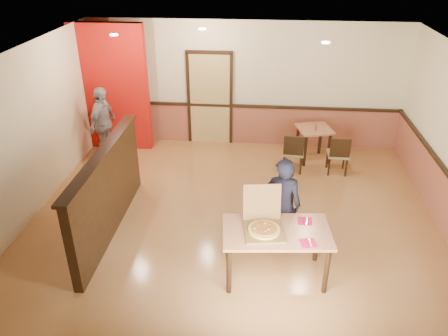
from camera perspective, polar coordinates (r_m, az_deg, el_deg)
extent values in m
plane|color=#B37B45|center=(7.40, 1.20, -7.87)|extent=(7.00, 7.00, 0.00)
plane|color=black|center=(6.19, 1.46, 13.65)|extent=(7.00, 7.00, 0.00)
plane|color=beige|center=(9.93, 2.82, 10.79)|extent=(7.00, 0.00, 7.00)
plane|color=beige|center=(7.72, -25.59, 2.80)|extent=(0.00, 7.00, 7.00)
cube|color=#97533C|center=(10.22, 2.69, 5.65)|extent=(7.00, 0.04, 0.90)
cube|color=black|center=(10.04, 2.74, 8.09)|extent=(7.00, 0.06, 0.06)
cube|color=tan|center=(10.07, -1.85, 8.95)|extent=(0.90, 0.06, 2.10)
cube|color=black|center=(7.24, -14.89, -3.17)|extent=(0.14, 3.00, 1.40)
cube|color=black|center=(6.90, -15.61, 1.95)|extent=(0.20, 3.10, 0.05)
cube|color=#B4120C|center=(10.01, -14.42, 10.09)|extent=(1.60, 0.20, 2.78)
cylinder|color=#FFEFB2|center=(8.38, -14.18, 16.52)|extent=(0.14, 0.14, 0.02)
cylinder|color=#FFEFB2|center=(8.70, -2.84, 17.69)|extent=(0.14, 0.14, 0.02)
cylinder|color=#FFEFB2|center=(7.70, 13.15, 15.68)|extent=(0.14, 0.14, 0.02)
cube|color=#AA6D47|center=(6.06, 6.90, -8.27)|extent=(1.54, 0.97, 0.04)
cylinder|color=black|center=(6.00, 0.66, -13.28)|extent=(0.07, 0.07, 0.75)
cylinder|color=black|center=(6.53, 0.59, -9.35)|extent=(0.07, 0.07, 0.75)
cylinder|color=black|center=(6.16, 13.25, -12.94)|extent=(0.07, 0.07, 0.75)
cylinder|color=black|center=(6.67, 12.05, -9.14)|extent=(0.07, 0.07, 0.75)
cube|color=olive|center=(6.84, 7.36, -6.64)|extent=(0.53, 0.53, 0.06)
cube|color=black|center=(6.88, 7.22, -3.87)|extent=(0.45, 0.10, 0.45)
cylinder|color=black|center=(6.81, 5.84, -9.46)|extent=(0.04, 0.04, 0.41)
cylinder|color=black|center=(7.12, 5.44, -7.57)|extent=(0.04, 0.04, 0.41)
cylinder|color=black|center=(6.88, 9.09, -9.32)|extent=(0.04, 0.04, 0.41)
cylinder|color=black|center=(7.18, 8.54, -7.45)|extent=(0.04, 0.04, 0.41)
cube|color=olive|center=(9.08, 9.04, 2.09)|extent=(0.45, 0.45, 0.05)
cube|color=black|center=(8.81, 9.10, 2.89)|extent=(0.40, 0.07, 0.40)
cylinder|color=black|center=(9.34, 10.03, 1.15)|extent=(0.04, 0.04, 0.36)
cylinder|color=black|center=(9.03, 9.98, 0.17)|extent=(0.04, 0.04, 0.36)
cylinder|color=black|center=(9.34, 7.91, 1.32)|extent=(0.04, 0.04, 0.36)
cylinder|color=black|center=(9.03, 7.79, 0.35)|extent=(0.04, 0.04, 0.36)
cube|color=olive|center=(9.19, 14.64, 1.78)|extent=(0.42, 0.42, 0.05)
cube|color=black|center=(8.93, 14.96, 2.54)|extent=(0.40, 0.04, 0.39)
cylinder|color=black|center=(9.47, 15.36, 0.91)|extent=(0.04, 0.04, 0.36)
cylinder|color=black|center=(9.17, 15.64, -0.05)|extent=(0.04, 0.04, 0.36)
cylinder|color=black|center=(9.42, 13.32, 1.02)|extent=(0.04, 0.04, 0.36)
cylinder|color=black|center=(9.12, 13.54, 0.05)|extent=(0.04, 0.04, 0.36)
cube|color=#AA6D47|center=(9.50, 11.73, 5.01)|extent=(0.84, 0.84, 0.04)
cylinder|color=black|center=(9.34, 10.53, 2.23)|extent=(0.07, 0.07, 0.70)
cylinder|color=black|center=(9.79, 9.56, 3.56)|extent=(0.07, 0.07, 0.70)
cylinder|color=black|center=(9.52, 13.54, 2.42)|extent=(0.07, 0.07, 0.70)
cylinder|color=black|center=(9.96, 12.46, 3.72)|extent=(0.07, 0.07, 0.70)
imported|color=black|center=(6.61, 7.60, -4.82)|extent=(0.61, 0.43, 1.56)
imported|color=#9A99A1|center=(9.69, -15.50, 5.58)|extent=(0.55, 0.99, 1.60)
cube|color=brown|center=(5.98, 5.24, -8.28)|extent=(0.59, 0.59, 0.04)
cube|color=brown|center=(6.08, 4.99, -4.45)|extent=(0.53, 0.17, 0.52)
cylinder|color=gold|center=(5.96, 5.26, -8.01)|extent=(0.47, 0.47, 0.03)
cube|color=#E7103D|center=(5.89, 10.93, -9.62)|extent=(0.24, 0.24, 0.00)
cylinder|color=silver|center=(5.88, 10.64, -9.57)|extent=(0.04, 0.18, 0.01)
cube|color=silver|center=(5.89, 11.23, -9.60)|extent=(0.05, 0.19, 0.00)
cube|color=#E7103D|center=(6.29, 10.52, -6.84)|extent=(0.21, 0.21, 0.00)
cylinder|color=silver|center=(6.28, 10.26, -6.79)|extent=(0.01, 0.17, 0.01)
cube|color=silver|center=(6.29, 10.80, -6.82)|extent=(0.02, 0.18, 0.00)
cylinder|color=#944C1A|center=(9.34, 11.90, 5.18)|extent=(0.05, 0.05, 0.14)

